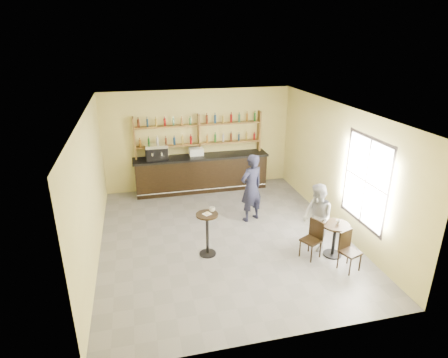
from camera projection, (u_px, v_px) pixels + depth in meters
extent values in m
plane|color=slate|center=(224.00, 237.00, 9.45)|extent=(7.00, 7.00, 0.00)
plane|color=white|center=(224.00, 111.00, 8.28)|extent=(7.00, 7.00, 0.00)
plane|color=#E1D580|center=(198.00, 140.00, 12.03)|extent=(7.00, 0.00, 7.00)
plane|color=#E1D580|center=(277.00, 259.00, 5.69)|extent=(7.00, 0.00, 7.00)
plane|color=#E1D580|center=(91.00, 189.00, 8.21)|extent=(0.00, 7.00, 7.00)
plane|color=#E1D580|center=(338.00, 168.00, 9.51)|extent=(0.00, 7.00, 7.00)
plane|color=white|center=(366.00, 181.00, 8.39)|extent=(0.00, 2.00, 2.00)
cube|color=white|center=(207.00, 214.00, 8.34)|extent=(0.23, 0.23, 0.00)
torus|color=gold|center=(208.00, 213.00, 8.32)|extent=(0.15, 0.15, 0.04)
imported|color=white|center=(212.00, 209.00, 8.44)|extent=(0.17, 0.17, 0.11)
imported|color=black|center=(251.00, 188.00, 9.99)|extent=(0.81, 0.68, 1.89)
imported|color=white|center=(338.00, 222.00, 8.39)|extent=(0.11, 0.11, 0.09)
imported|color=gray|center=(317.00, 217.00, 8.70)|extent=(0.62, 0.79, 1.61)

